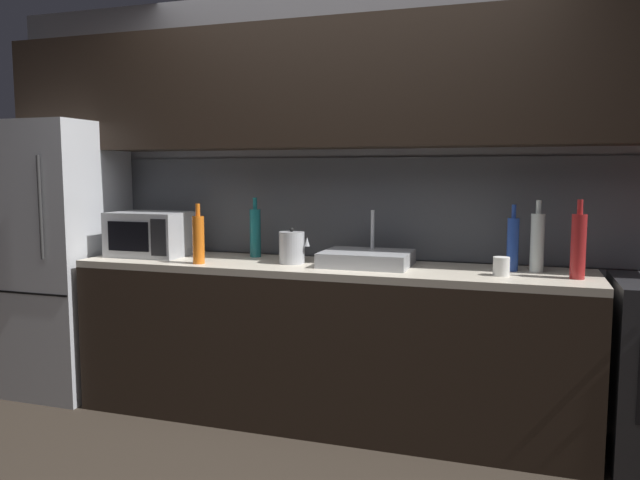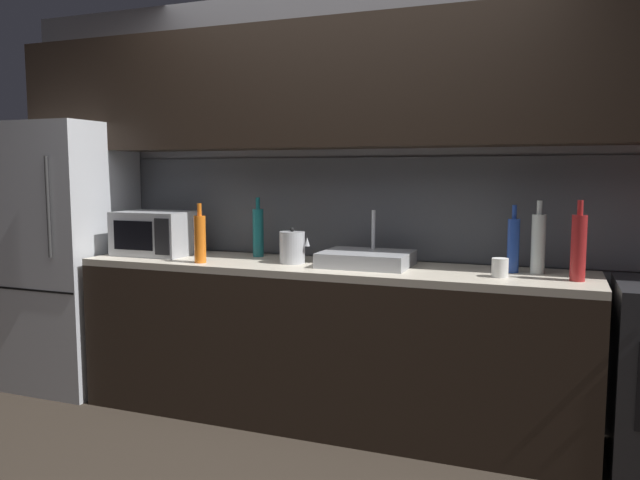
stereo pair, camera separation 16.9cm
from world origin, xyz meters
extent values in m
cube|color=slate|center=(0.00, 1.30, 1.25)|extent=(4.60, 0.10, 2.50)
cube|color=#4C4F54|center=(0.00, 1.25, 1.20)|extent=(4.60, 0.01, 0.60)
cube|color=black|center=(0.00, 1.08, 1.90)|extent=(4.24, 0.34, 0.70)
cube|color=black|center=(0.00, 0.90, 0.43)|extent=(2.86, 0.60, 0.86)
cube|color=beige|center=(0.00, 0.90, 0.88)|extent=(2.86, 0.60, 0.04)
cube|color=#B7BABF|center=(-1.81, 0.90, 0.86)|extent=(0.68, 0.66, 1.73)
cube|color=black|center=(-1.81, 0.57, 0.69)|extent=(0.67, 0.00, 0.01)
cylinder|color=#333333|center=(-1.63, 0.55, 1.21)|extent=(0.02, 0.02, 0.60)
cube|color=#A8AAAF|center=(-1.13, 0.92, 1.04)|extent=(0.46, 0.34, 0.27)
cube|color=black|center=(-1.17, 0.75, 1.04)|extent=(0.28, 0.01, 0.18)
cube|color=black|center=(-0.97, 0.75, 1.04)|extent=(0.10, 0.01, 0.22)
cube|color=#ADAFB5|center=(0.23, 0.93, 0.94)|extent=(0.48, 0.38, 0.08)
cylinder|color=silver|center=(0.23, 1.06, 1.09)|extent=(0.02, 0.02, 0.22)
cylinder|color=#B7BABF|center=(-0.19, 0.89, 0.99)|extent=(0.14, 0.14, 0.18)
sphere|color=black|center=(-0.19, 0.89, 1.09)|extent=(0.02, 0.02, 0.02)
cone|color=#B7BABF|center=(-0.10, 0.89, 1.03)|extent=(0.03, 0.03, 0.05)
cylinder|color=silver|center=(1.12, 1.00, 1.05)|extent=(0.07, 0.07, 0.30)
cylinder|color=silver|center=(1.12, 1.00, 1.24)|extent=(0.03, 0.03, 0.07)
cylinder|color=#234299|center=(1.00, 0.99, 1.04)|extent=(0.06, 0.06, 0.28)
cylinder|color=#234299|center=(1.00, 0.99, 1.21)|extent=(0.02, 0.02, 0.07)
cylinder|color=orange|center=(-0.69, 0.71, 1.03)|extent=(0.07, 0.07, 0.27)
cylinder|color=orange|center=(-0.69, 0.71, 1.20)|extent=(0.03, 0.03, 0.07)
cylinder|color=#A82323|center=(1.30, 0.84, 1.06)|extent=(0.07, 0.07, 0.31)
cylinder|color=#A82323|center=(1.30, 0.84, 1.25)|extent=(0.03, 0.03, 0.07)
cylinder|color=#19666B|center=(-0.50, 1.06, 1.05)|extent=(0.07, 0.07, 0.29)
cylinder|color=#19666B|center=(-0.50, 1.06, 1.23)|extent=(0.03, 0.03, 0.07)
cylinder|color=silver|center=(0.95, 0.82, 0.95)|extent=(0.08, 0.08, 0.09)
camera|label=1|loc=(1.04, -2.35, 1.41)|focal=34.69mm
camera|label=2|loc=(1.20, -2.29, 1.41)|focal=34.69mm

